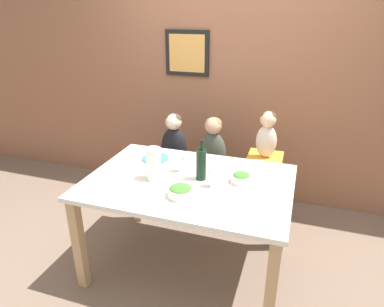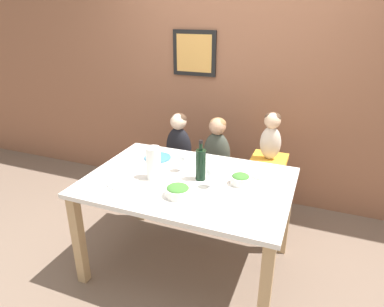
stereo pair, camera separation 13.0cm
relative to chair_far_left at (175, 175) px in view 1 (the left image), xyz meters
The scene contains 18 objects.
ground_plane 0.97m from the chair_far_left, 61.78° to the right, with size 14.00×14.00×0.00m, color #705B4C.
wall_back 1.19m from the chair_far_left, 52.31° to the left, with size 10.00×0.09×2.70m.
dining_table 0.94m from the chair_far_left, 61.78° to the right, with size 1.48×1.03×0.78m.
chair_far_left is the anchor object (origin of this frame).
chair_far_center 0.39m from the chair_far_left, ahead, with size 0.36×0.44×0.45m.
chair_right_highchair 0.89m from the chair_far_left, ahead, with size 0.31×0.37×0.70m.
person_child_left 0.36m from the chair_far_left, 90.00° to the left, with size 0.26×0.16×0.57m.
person_child_center 0.53m from the chair_far_left, ahead, with size 0.26×0.16×0.57m.
person_baby_right 1.04m from the chair_far_left, ahead, with size 0.18×0.15×0.42m.
wine_bottle 1.03m from the chair_far_left, 55.83° to the right, with size 0.07×0.07×0.31m.
paper_towel_roll 1.01m from the chair_far_left, 78.35° to the right, with size 0.11×0.11×0.24m.
wine_glass_near 1.15m from the chair_far_left, 53.27° to the right, with size 0.07×0.07×0.17m.
wine_glass_far 0.90m from the chair_far_left, 64.25° to the right, with size 0.07×0.07×0.17m.
salad_bowl_large 1.20m from the chair_far_left, 66.48° to the right, with size 0.18×0.18×0.08m.
salad_bowl_small 1.14m from the chair_far_left, 41.61° to the right, with size 0.14×0.14×0.08m.
dinner_plate_front_left 1.08m from the chair_far_left, 89.70° to the right, with size 0.22×0.22×0.01m.
dinner_plate_back_left 0.65m from the chair_far_left, 86.30° to the right, with size 0.22×0.22×0.01m.
dinner_plate_back_right 1.12m from the chair_far_left, 28.05° to the right, with size 0.22×0.22×0.01m.
Camera 1 is at (0.73, -2.10, 1.93)m, focal length 32.00 mm.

